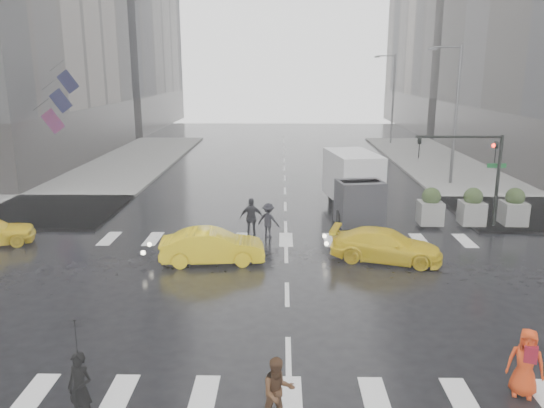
{
  "coord_description": "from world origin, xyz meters",
  "views": [
    {
      "loc": [
        -0.19,
        -16.71,
        7.38
      ],
      "look_at": [
        -0.55,
        2.0,
        2.66
      ],
      "focal_mm": 35.0,
      "sensor_mm": 36.0,
      "label": 1
    }
  ],
  "objects_px": {
    "traffic_signal_pole": "(478,162)",
    "box_truck": "(354,183)",
    "pedestrian_orange": "(526,362)",
    "pedestrian_brown": "(278,392)",
    "taxi_mid": "(212,246)"
  },
  "relations": [
    {
      "from": "pedestrian_brown",
      "to": "traffic_signal_pole",
      "type": "bearing_deg",
      "value": 39.66
    },
    {
      "from": "taxi_mid",
      "to": "box_truck",
      "type": "bearing_deg",
      "value": -46.7
    },
    {
      "from": "box_truck",
      "to": "taxi_mid",
      "type": "bearing_deg",
      "value": -140.9
    },
    {
      "from": "taxi_mid",
      "to": "box_truck",
      "type": "height_order",
      "value": "box_truck"
    },
    {
      "from": "traffic_signal_pole",
      "to": "pedestrian_orange",
      "type": "relative_size",
      "value": 2.71
    },
    {
      "from": "pedestrian_brown",
      "to": "pedestrian_orange",
      "type": "relative_size",
      "value": 0.93
    },
    {
      "from": "pedestrian_orange",
      "to": "box_truck",
      "type": "bearing_deg",
      "value": 119.96
    },
    {
      "from": "traffic_signal_pole",
      "to": "pedestrian_brown",
      "type": "relative_size",
      "value": 2.91
    },
    {
      "from": "traffic_signal_pole",
      "to": "pedestrian_brown",
      "type": "bearing_deg",
      "value": -122.03
    },
    {
      "from": "traffic_signal_pole",
      "to": "box_truck",
      "type": "distance_m",
      "value": 6.14
    },
    {
      "from": "traffic_signal_pole",
      "to": "box_truck",
      "type": "bearing_deg",
      "value": 155.77
    },
    {
      "from": "pedestrian_brown",
      "to": "box_truck",
      "type": "distance_m",
      "value": 17.69
    },
    {
      "from": "pedestrian_orange",
      "to": "taxi_mid",
      "type": "xyz_separation_m",
      "value": [
        -8.38,
        8.66,
        -0.17
      ]
    },
    {
      "from": "pedestrian_orange",
      "to": "pedestrian_brown",
      "type": "bearing_deg",
      "value": -145.16
    },
    {
      "from": "traffic_signal_pole",
      "to": "box_truck",
      "type": "height_order",
      "value": "traffic_signal_pole"
    }
  ]
}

